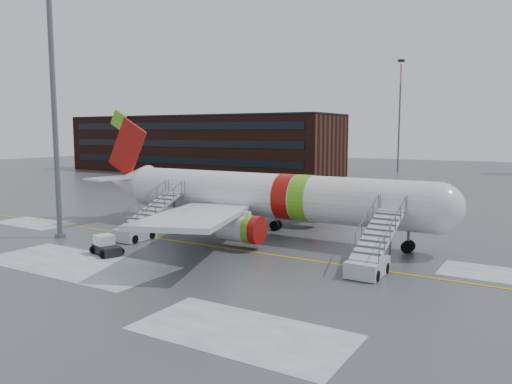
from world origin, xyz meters
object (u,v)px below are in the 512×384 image
Objects in this scene: airstair_aft at (141,226)px; light_mast_near at (53,81)px; airliner at (258,196)px; pushback_tug at (106,246)px; airstair_fwd at (371,256)px.

airstair_aft is 13.95m from light_mast_near.
pushback_tug is at bearing -116.26° from airliner.
light_mast_near is (-13.87, -9.76, 9.68)m from airliner.
airstair_aft is at bearing 27.17° from light_mast_near.
airstair_fwd is at bearing 7.04° from light_mast_near.
light_mast_near reaches higher than airstair_aft.
airstair_fwd and airstair_aft have the same top height.
airstair_fwd is at bearing 16.66° from pushback_tug.
airstair_aft is (-7.59, -6.54, -2.35)m from airliner.
airstair_aft is (-19.84, 0.00, 0.00)m from airstair_fwd.
airstair_aft is at bearing 107.19° from pushback_tug.
airstair_fwd is 28.94m from light_mast_near.
pushback_tug is at bearing -163.34° from airstair_fwd.
airstair_fwd is 2.80× the size of pushback_tug.
airliner is 12.75× the size of pushback_tug.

